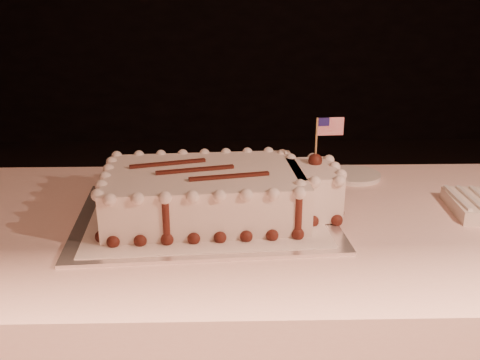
{
  "coord_description": "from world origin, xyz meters",
  "views": [
    {
      "loc": [
        -0.34,
        -0.53,
        1.25
      ],
      "look_at": [
        -0.32,
        0.61,
        0.84
      ],
      "focal_mm": 40.0,
      "sensor_mm": 36.0,
      "label": 1
    }
  ],
  "objects_px": {
    "sheet_cake": "(219,192)",
    "side_plate": "(353,175)",
    "banquet_table": "(364,353)",
    "cake_board": "(206,216)"
  },
  "relations": [
    {
      "from": "banquet_table",
      "to": "side_plate",
      "type": "bearing_deg",
      "value": 87.94
    },
    {
      "from": "cake_board",
      "to": "side_plate",
      "type": "distance_m",
      "value": 0.49
    },
    {
      "from": "sheet_cake",
      "to": "cake_board",
      "type": "bearing_deg",
      "value": -175.84
    },
    {
      "from": "side_plate",
      "to": "sheet_cake",
      "type": "bearing_deg",
      "value": -144.23
    },
    {
      "from": "sheet_cake",
      "to": "side_plate",
      "type": "height_order",
      "value": "sheet_cake"
    },
    {
      "from": "side_plate",
      "to": "cake_board",
      "type": "bearing_deg",
      "value": -146.13
    },
    {
      "from": "cake_board",
      "to": "sheet_cake",
      "type": "distance_m",
      "value": 0.07
    },
    {
      "from": "cake_board",
      "to": "sheet_cake",
      "type": "bearing_deg",
      "value": 0.17
    },
    {
      "from": "banquet_table",
      "to": "sheet_cake",
      "type": "bearing_deg",
      "value": 177.4
    },
    {
      "from": "cake_board",
      "to": "side_plate",
      "type": "bearing_deg",
      "value": 29.89
    }
  ]
}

